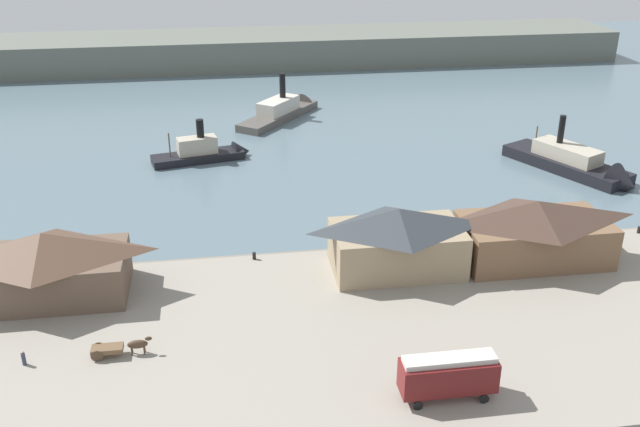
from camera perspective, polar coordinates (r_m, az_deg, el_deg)
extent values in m
plane|color=slate|center=(95.72, 4.11, -2.23)|extent=(320.00, 320.00, 0.00)
cube|color=gray|center=(76.99, 7.66, -9.10)|extent=(110.00, 36.00, 1.20)
cube|color=slate|center=(92.37, 4.60, -2.94)|extent=(110.00, 0.80, 1.00)
cube|color=brown|center=(85.26, -20.95, -4.69)|extent=(17.29, 9.62, 4.95)
pyramid|color=brown|center=(83.55, -21.35, -2.36)|extent=(17.64, 10.10, 2.81)
cube|color=#998466|center=(85.41, 6.18, -2.84)|extent=(15.35, 8.81, 5.44)
pyramid|color=#33383D|center=(83.67, 6.30, -0.41)|extent=(15.66, 9.25, 2.52)
cube|color=brown|center=(91.20, 16.70, -2.03)|extent=(17.79, 9.40, 5.21)
pyramid|color=#473328|center=(89.60, 17.00, 0.21)|extent=(18.15, 9.86, 2.58)
cube|color=maroon|center=(65.86, 10.22, -12.63)|extent=(8.67, 2.66, 2.93)
cube|color=beige|center=(64.85, 10.34, -11.42)|extent=(8.32, 1.86, 0.50)
cylinder|color=black|center=(68.91, 12.21, -12.93)|extent=(0.90, 0.18, 0.90)
cylinder|color=black|center=(66.98, 13.00, -14.27)|extent=(0.90, 0.18, 0.90)
cylinder|color=black|center=(67.22, 7.22, -13.59)|extent=(0.90, 0.18, 0.90)
cylinder|color=black|center=(65.24, 7.85, -14.99)|extent=(0.90, 0.18, 0.90)
cube|color=brown|center=(73.72, -16.67, -10.35)|extent=(3.04, 1.43, 0.50)
cylinder|color=#4C3828|center=(74.60, -17.28, -10.22)|extent=(1.20, 0.10, 1.20)
cylinder|color=#4C3828|center=(73.43, -17.43, -10.85)|extent=(1.20, 0.10, 1.20)
ellipsoid|color=#473323|center=(73.16, -14.40, -10.10)|extent=(2.00, 0.70, 0.90)
ellipsoid|color=#473323|center=(72.73, -13.58, -9.71)|extent=(0.70, 0.32, 0.44)
cylinder|color=#473323|center=(73.59, -13.87, -10.38)|extent=(0.16, 0.16, 1.00)
cylinder|color=#473323|center=(73.26, -13.89, -10.56)|extent=(0.16, 0.16, 1.00)
cylinder|color=#473323|center=(73.74, -14.81, -10.42)|extent=(0.16, 0.16, 1.00)
cylinder|color=#473323|center=(73.41, -14.84, -10.60)|extent=(0.16, 0.16, 1.00)
cylinder|color=#33384C|center=(75.33, -22.64, -10.69)|extent=(0.38, 0.38, 1.31)
sphere|color=#CCA889|center=(74.91, -22.73, -10.21)|extent=(0.24, 0.24, 0.24)
cylinder|color=black|center=(88.58, -5.29, -3.40)|extent=(0.44, 0.44, 0.90)
cylinder|color=black|center=(103.97, 24.18, -1.20)|extent=(0.44, 0.44, 0.90)
cube|color=black|center=(125.76, -9.74, 4.48)|extent=(16.30, 7.78, 1.38)
cone|color=black|center=(127.37, -6.28, 4.94)|extent=(3.63, 4.57, 4.06)
cube|color=#B2A893|center=(125.06, -9.81, 5.39)|extent=(7.12, 4.28, 2.89)
cylinder|color=black|center=(124.26, -9.58, 6.74)|extent=(1.29, 1.29, 3.10)
cylinder|color=brown|center=(124.11, -11.96, 5.39)|extent=(0.24, 0.24, 4.21)
cube|color=#514C47|center=(147.61, -3.34, 7.81)|extent=(18.39, 21.40, 1.53)
cone|color=#514C47|center=(157.01, -1.05, 8.87)|extent=(6.33, 6.22, 4.79)
cube|color=beige|center=(147.01, -3.36, 8.61)|extent=(9.53, 10.53, 2.74)
cylinder|color=black|center=(147.44, -3.02, 10.21)|extent=(1.24, 1.24, 4.94)
cube|color=black|center=(126.79, 19.05, 3.75)|extent=(15.64, 22.58, 1.92)
cone|color=black|center=(121.23, 23.15, 2.17)|extent=(6.99, 6.15, 5.83)
cube|color=#B2A893|center=(126.10, 19.19, 4.67)|extent=(9.01, 12.04, 2.37)
cylinder|color=black|center=(126.00, 18.77, 6.41)|extent=(1.04, 1.04, 4.69)
cylinder|color=brown|center=(129.53, 16.92, 5.87)|extent=(0.24, 0.24, 4.01)
cube|color=#60665B|center=(198.18, -2.82, 13.08)|extent=(180.00, 24.00, 8.00)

